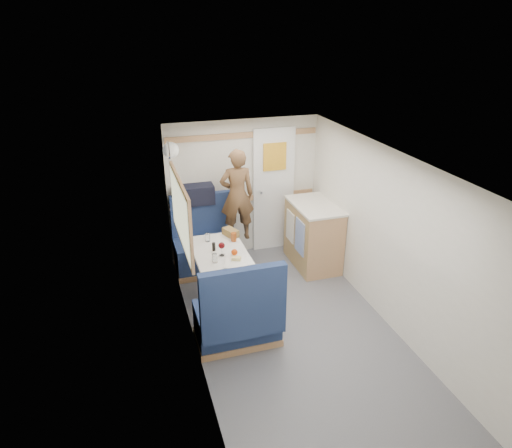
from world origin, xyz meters
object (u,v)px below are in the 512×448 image
object	(u,v)px
dinette_table	(220,261)
tumbler_left	(215,258)
bread_loaf	(231,232)
wine_glass	(222,246)
bench_far	(207,249)
tray	(236,262)
bench_near	(238,320)
orange_fruit	(234,252)
tumbler_mid	(208,237)
beer_glass	(234,237)
person	(237,195)
galley_counter	(313,234)
cheese_block	(236,258)
pepper_grinder	(214,247)
dome_light	(171,150)
duffel_bag	(194,195)

from	to	relation	value
dinette_table	tumbler_left	xyz separation A→B (m)	(-0.11, -0.28, 0.21)
tumbler_left	bread_loaf	xyz separation A→B (m)	(0.34, 0.62, -0.01)
wine_glass	bench_far	bearing A→B (deg)	89.91
tray	tumbler_left	bearing A→B (deg)	162.70
tray	bread_loaf	size ratio (longest dim) A/B	1.52
bench_far	wine_glass	distance (m)	1.15
bench_near	wine_glass	world-z (taller)	bench_near
orange_fruit	tumbler_mid	size ratio (longest dim) A/B	0.72
beer_glass	wine_glass	bearing A→B (deg)	-124.70
person	galley_counter	bearing A→B (deg)	171.00
wine_glass	tumbler_left	world-z (taller)	wine_glass
bread_loaf	cheese_block	bearing A→B (deg)	-98.52
orange_fruit	pepper_grinder	distance (m)	0.29
wine_glass	pepper_grinder	bearing A→B (deg)	113.40
galley_counter	tumbler_left	world-z (taller)	galley_counter
wine_glass	pepper_grinder	world-z (taller)	wine_glass
tray	tumbler_mid	bearing A→B (deg)	108.09
dome_light	galley_counter	distance (m)	2.28
bread_loaf	orange_fruit	bearing A→B (deg)	-99.53
bench_far	bench_near	size ratio (longest dim) A/B	1.00
beer_glass	pepper_grinder	distance (m)	0.34
dinette_table	bench_far	distance (m)	0.90
tray	pepper_grinder	bearing A→B (deg)	117.42
pepper_grinder	tumbler_left	bearing A→B (deg)	-99.95
galley_counter	beer_glass	bearing A→B (deg)	-163.32
tumbler_left	tumbler_mid	world-z (taller)	tumbler_left
duffel_bag	beer_glass	size ratio (longest dim) A/B	4.95
tumbler_mid	bread_loaf	size ratio (longest dim) A/B	0.47
tumbler_left	pepper_grinder	distance (m)	0.29
dome_light	galley_counter	world-z (taller)	dome_light
galley_counter	person	distance (m)	1.23
orange_fruit	beer_glass	xyz separation A→B (m)	(0.09, 0.39, -0.00)
dinette_table	bread_loaf	xyz separation A→B (m)	(0.22, 0.34, 0.20)
bench_far	tumbler_left	xyz separation A→B (m)	(-0.11, -1.15, 0.47)
dinette_table	person	xyz separation A→B (m)	(0.43, 0.79, 0.52)
dome_light	pepper_grinder	distance (m)	1.34
orange_fruit	beer_glass	world-z (taller)	beer_glass
bench_near	orange_fruit	bearing A→B (deg)	78.50
duffel_bag	tray	size ratio (longest dim) A/B	1.63
orange_fruit	cheese_block	xyz separation A→B (m)	(-0.01, -0.12, -0.02)
dinette_table	bench_near	world-z (taller)	bench_near
tumbler_mid	pepper_grinder	distance (m)	0.27
dome_light	duffel_bag	size ratio (longest dim) A/B	0.37
galley_counter	cheese_block	bearing A→B (deg)	-146.67
person	tray	size ratio (longest dim) A/B	3.83
bench_near	tumbler_mid	world-z (taller)	bench_near
bench_far	wine_glass	world-z (taller)	bench_far
dinette_table	bread_loaf	size ratio (longest dim) A/B	4.23
bench_far	wine_glass	size ratio (longest dim) A/B	6.25
dome_light	tray	bearing A→B (deg)	-67.15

